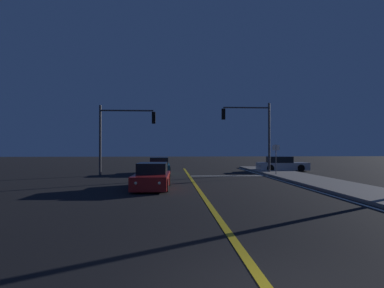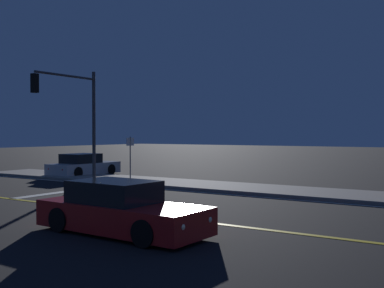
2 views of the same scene
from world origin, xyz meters
TOP-DOWN VIEW (x-y plane):
  - sidewalk_right at (7.60, 11.55)m, footprint 3.20×41.57m
  - lane_line_center at (0.00, 11.55)m, footprint 0.20×39.26m
  - lane_line_edge_right at (5.75, 11.55)m, footprint 0.16×39.26m
  - stop_bar at (3.00, 21.60)m, footprint 6.00×0.50m
  - car_mid_block_red at (-2.40, 13.84)m, footprint 1.98×4.76m
  - car_distant_tail_silver at (8.80, 26.78)m, footprint 4.54×2.00m
  - traffic_signal_near_right at (5.36, 23.90)m, footprint 4.07×0.28m
  - street_sign_corner at (6.50, 21.10)m, footprint 0.56×0.06m

SIDE VIEW (x-z plane):
  - lane_line_center at x=0.00m, z-range 0.00..0.01m
  - lane_line_edge_right at x=5.75m, z-range 0.00..0.01m
  - stop_bar at x=3.00m, z-range 0.00..0.01m
  - sidewalk_right at x=7.60m, z-range 0.00..0.15m
  - car_mid_block_red at x=-2.40m, z-range -0.09..1.25m
  - car_distant_tail_silver at x=8.80m, z-range -0.09..1.25m
  - street_sign_corner at x=6.50m, z-range 0.42..2.82m
  - traffic_signal_near_right at x=5.36m, z-range 0.99..6.86m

